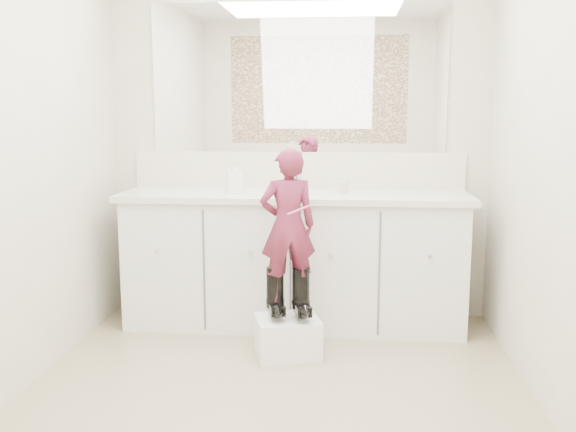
# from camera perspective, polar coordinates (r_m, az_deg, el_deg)

# --- Properties ---
(floor) EXTENTS (3.00, 3.00, 0.00)m
(floor) POSITION_cam_1_polar(r_m,az_deg,el_deg) (3.28, -1.34, -16.41)
(floor) COLOR #897659
(floor) RESTS_ON ground
(wall_back) EXTENTS (2.60, 0.00, 2.60)m
(wall_back) POSITION_cam_1_polar(r_m,az_deg,el_deg) (4.45, 0.88, 6.49)
(wall_back) COLOR #BEB5A2
(wall_back) RESTS_ON floor
(wall_front) EXTENTS (2.60, 0.00, 2.60)m
(wall_front) POSITION_cam_1_polar(r_m,az_deg,el_deg) (1.49, -8.30, 0.56)
(wall_front) COLOR #BEB5A2
(wall_front) RESTS_ON floor
(wall_left) EXTENTS (0.00, 3.00, 3.00)m
(wall_left) POSITION_cam_1_polar(r_m,az_deg,el_deg) (3.37, -24.04, 4.74)
(wall_left) COLOR #BEB5A2
(wall_left) RESTS_ON floor
(wall_right) EXTENTS (0.00, 3.00, 3.00)m
(wall_right) POSITION_cam_1_polar(r_m,az_deg,el_deg) (3.09, 23.37, 4.43)
(wall_right) COLOR #BEB5A2
(wall_right) RESTS_ON floor
(vanity_cabinet) EXTENTS (2.20, 0.55, 0.85)m
(vanity_cabinet) POSITION_cam_1_polar(r_m,az_deg,el_deg) (4.29, 0.56, -4.10)
(vanity_cabinet) COLOR silver
(vanity_cabinet) RESTS_ON floor
(countertop) EXTENTS (2.28, 0.58, 0.04)m
(countertop) POSITION_cam_1_polar(r_m,az_deg,el_deg) (4.19, 0.55, 1.78)
(countertop) COLOR beige
(countertop) RESTS_ON vanity_cabinet
(backsplash) EXTENTS (2.28, 0.03, 0.25)m
(backsplash) POSITION_cam_1_polar(r_m,az_deg,el_deg) (4.45, 0.85, 4.10)
(backsplash) COLOR beige
(backsplash) RESTS_ON countertop
(mirror) EXTENTS (2.00, 0.02, 1.00)m
(mirror) POSITION_cam_1_polar(r_m,az_deg,el_deg) (4.44, 0.88, 12.16)
(mirror) COLOR white
(mirror) RESTS_ON wall_back
(dot_panel) EXTENTS (2.00, 0.01, 1.20)m
(dot_panel) POSITION_cam_1_polar(r_m,az_deg,el_deg) (1.50, -8.63, 17.90)
(dot_panel) COLOR #472819
(dot_panel) RESTS_ON wall_front
(faucet) EXTENTS (0.08, 0.08, 0.10)m
(faucet) POSITION_cam_1_polar(r_m,az_deg,el_deg) (4.35, 0.74, 2.98)
(faucet) COLOR silver
(faucet) RESTS_ON countertop
(cup) EXTENTS (0.09, 0.09, 0.08)m
(cup) POSITION_cam_1_polar(r_m,az_deg,el_deg) (4.22, 4.89, 2.61)
(cup) COLOR beige
(cup) RESTS_ON countertop
(soap_bottle) EXTENTS (0.12, 0.13, 0.21)m
(soap_bottle) POSITION_cam_1_polar(r_m,az_deg,el_deg) (4.21, -4.80, 3.52)
(soap_bottle) COLOR white
(soap_bottle) RESTS_ON countertop
(step_stool) EXTENTS (0.42, 0.38, 0.23)m
(step_stool) POSITION_cam_1_polar(r_m,az_deg,el_deg) (3.82, -0.03, -10.69)
(step_stool) COLOR white
(step_stool) RESTS_ON floor
(boot_left) EXTENTS (0.16, 0.22, 0.30)m
(boot_left) POSITION_cam_1_polar(r_m,az_deg,el_deg) (3.76, -1.15, -6.78)
(boot_left) COLOR black
(boot_left) RESTS_ON step_stool
(boot_right) EXTENTS (0.16, 0.22, 0.30)m
(boot_right) POSITION_cam_1_polar(r_m,az_deg,el_deg) (3.75, 1.14, -6.84)
(boot_right) COLOR black
(boot_right) RESTS_ON step_stool
(toddler) EXTENTS (0.37, 0.29, 0.89)m
(toddler) POSITION_cam_1_polar(r_m,az_deg,el_deg) (3.67, -0.01, -0.87)
(toddler) COLOR #A33257
(toddler) RESTS_ON step_stool
(toothbrush) EXTENTS (0.13, 0.05, 0.06)m
(toothbrush) POSITION_cam_1_polar(r_m,az_deg,el_deg) (3.56, 0.99, 0.56)
(toothbrush) COLOR #DF5793
(toothbrush) RESTS_ON toddler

